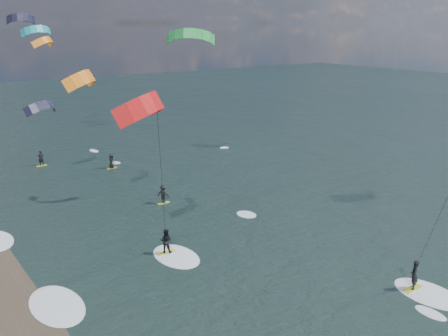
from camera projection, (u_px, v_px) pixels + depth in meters
kitesurfer_near_b at (162, 159)px, 26.69m from camera, size 7.04×9.11×12.47m
far_kitesurfers at (118, 175)px, 47.86m from camera, size 6.89×18.83×1.70m
bg_kite_field at (33, 44)px, 57.53m from camera, size 13.37×75.71×9.71m
shoreline_surf at (46, 311)px, 26.77m from camera, size 2.40×79.40×0.11m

